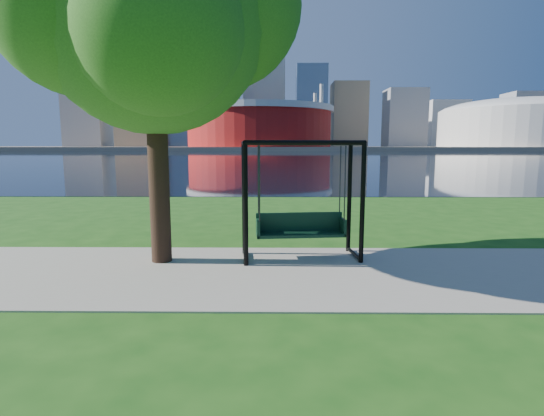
{
  "coord_description": "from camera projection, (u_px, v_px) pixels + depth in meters",
  "views": [
    {
      "loc": [
        0.08,
        -8.49,
        2.47
      ],
      "look_at": [
        -0.02,
        0.0,
        1.22
      ],
      "focal_mm": 28.0,
      "sensor_mm": 36.0,
      "label": 1
    }
  ],
  "objects": [
    {
      "name": "path",
      "position": [
        273.0,
        273.0,
        8.27
      ],
      "size": [
        120.0,
        4.0,
        0.03
      ],
      "primitive_type": "cube",
      "color": "#9E937F",
      "rests_on": "ground"
    },
    {
      "name": "river",
      "position": [
        277.0,
        156.0,
        109.68
      ],
      "size": [
        900.0,
        180.0,
        0.02
      ],
      "primitive_type": "cube",
      "color": "black",
      "rests_on": "ground"
    },
    {
      "name": "ground",
      "position": [
        273.0,
        266.0,
        8.76
      ],
      "size": [
        900.0,
        900.0,
        0.0
      ],
      "primitive_type": "plane",
      "color": "#1E5114",
      "rests_on": "ground"
    },
    {
      "name": "arena",
      "position": [
        518.0,
        122.0,
        237.36
      ],
      "size": [
        84.0,
        84.0,
        26.56
      ],
      "color": "beige",
      "rests_on": "far_bank"
    },
    {
      "name": "swing",
      "position": [
        301.0,
        203.0,
        9.2
      ],
      "size": [
        2.63,
        1.36,
        2.58
      ],
      "rotation": [
        0.0,
        0.0,
        0.11
      ],
      "color": "black",
      "rests_on": "ground"
    },
    {
      "name": "stadium",
      "position": [
        259.0,
        125.0,
        239.32
      ],
      "size": [
        83.0,
        83.0,
        32.0
      ],
      "color": "maroon",
      "rests_on": "far_bank"
    },
    {
      "name": "park_tree",
      "position": [
        150.0,
        10.0,
        8.4
      ],
      "size": [
        5.96,
        5.38,
        7.4
      ],
      "color": "black",
      "rests_on": "ground"
    },
    {
      "name": "far_bank",
      "position": [
        277.0,
        148.0,
        311.36
      ],
      "size": [
        900.0,
        228.0,
        2.0
      ],
      "primitive_type": "cube",
      "color": "#937F60",
      "rests_on": "ground"
    },
    {
      "name": "skyline",
      "position": [
        271.0,
        101.0,
        319.6
      ],
      "size": [
        392.0,
        66.0,
        96.5
      ],
      "color": "gray",
      "rests_on": "far_bank"
    }
  ]
}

